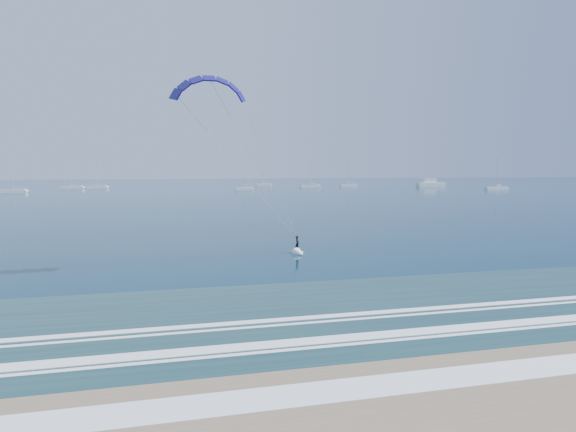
% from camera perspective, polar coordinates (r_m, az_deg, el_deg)
% --- Properties ---
extents(ground, '(900.00, 900.00, 0.00)m').
position_cam_1_polar(ground, '(23.28, 13.24, -17.24)').
color(ground, '#083046').
rests_on(ground, ground).
extents(kitesurfer_rig, '(15.11, 9.22, 17.93)m').
position_cam_1_polar(kitesurfer_rig, '(49.04, -3.44, 5.58)').
color(kitesurfer_rig, '#9AF41C').
rests_on(kitesurfer_rig, ground).
extents(motor_yacht, '(14.68, 3.91, 6.11)m').
position_cam_1_polar(motor_yacht, '(268.31, 15.55, 3.50)').
color(motor_yacht, white).
rests_on(motor_yacht, ground).
extents(sailboat_1, '(9.35, 2.40, 12.75)m').
position_cam_1_polar(sailboat_1, '(216.85, -28.21, 2.46)').
color(sailboat_1, white).
rests_on(sailboat_1, ground).
extents(sailboat_2, '(8.78, 2.40, 11.83)m').
position_cam_1_polar(sailboat_2, '(249.91, -20.42, 3.04)').
color(sailboat_2, white).
rests_on(sailboat_2, ground).
extents(sailboat_3, '(6.95, 2.40, 9.88)m').
position_cam_1_polar(sailboat_3, '(214.93, -4.93, 3.04)').
color(sailboat_3, white).
rests_on(sailboat_3, ground).
extents(sailboat_4, '(7.72, 2.40, 10.64)m').
position_cam_1_polar(sailboat_4, '(268.58, -2.74, 3.49)').
color(sailboat_4, white).
rests_on(sailboat_4, ground).
extents(sailboat_5, '(9.60, 2.40, 12.98)m').
position_cam_1_polar(sailboat_5, '(245.48, 2.47, 3.33)').
color(sailboat_5, white).
rests_on(sailboat_5, ground).
extents(sailboat_6, '(10.53, 2.40, 14.02)m').
position_cam_1_polar(sailboat_6, '(236.79, 22.17, 2.88)').
color(sailboat_6, white).
rests_on(sailboat_6, ground).
extents(sailboat_7, '(9.75, 2.40, 12.77)m').
position_cam_1_polar(sailboat_7, '(248.88, -22.89, 2.95)').
color(sailboat_7, white).
rests_on(sailboat_7, ground).
extents(sailboat_8, '(8.65, 2.40, 12.21)m').
position_cam_1_polar(sailboat_8, '(261.19, 6.73, 3.41)').
color(sailboat_8, white).
rests_on(sailboat_8, ground).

